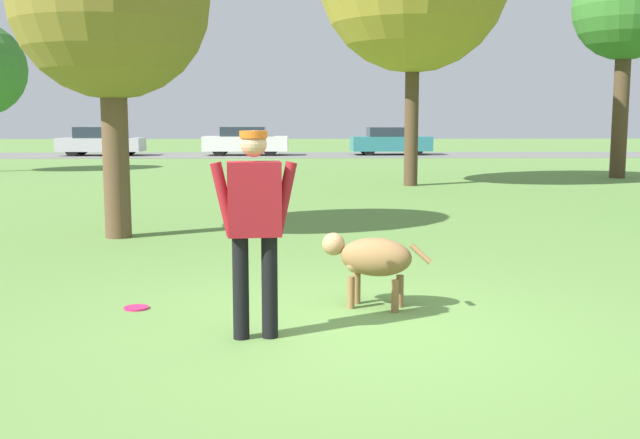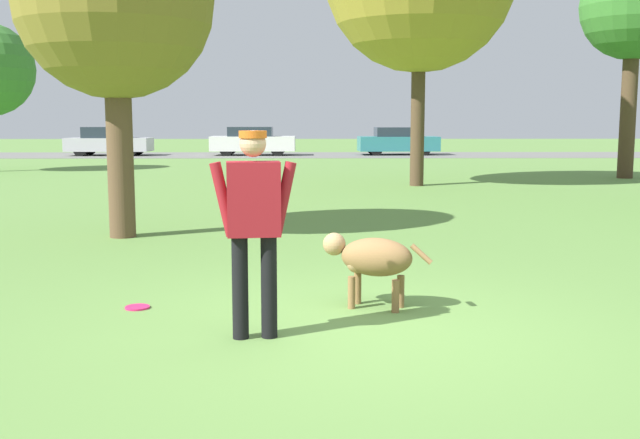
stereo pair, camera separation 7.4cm
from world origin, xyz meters
name	(u,v)px [view 2 (the right image)]	position (x,y,z in m)	size (l,w,h in m)	color
ground_plane	(347,330)	(0.00, 0.00, 0.00)	(120.00, 120.00, 0.00)	#608C42
far_road_strip	(313,155)	(0.00, 30.34, 0.01)	(120.00, 6.00, 0.01)	slate
person	(254,217)	(-0.75, -0.21, 0.99)	(0.69, 0.26, 1.67)	black
dog	(371,258)	(0.27, 0.75, 0.47)	(1.03, 0.57, 0.69)	olive
frisbee	(137,307)	(-1.92, 0.76, 0.01)	(0.23, 0.23, 0.02)	#E52366
tree_near_left	(115,1)	(-3.09, 5.04, 3.43)	(2.87, 2.87, 4.90)	brown
tree_far_right	(634,9)	(9.16, 16.00, 4.90)	(3.05, 3.05, 6.51)	#4C3826
parked_car_silver	(109,142)	(-9.79, 29.99, 0.67)	(3.96, 1.74, 1.37)	#B7B7BC
parked_car_white	(253,141)	(-2.91, 30.08, 0.68)	(4.04, 1.77, 1.37)	white
parked_car_teal	(398,141)	(4.12, 30.42, 0.66)	(3.89, 1.87, 1.34)	teal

